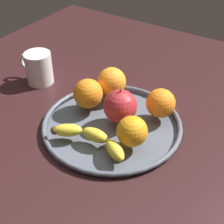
# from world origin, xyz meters

# --- Properties ---
(ground_plane) EXTENTS (1.26, 1.26, 0.04)m
(ground_plane) POSITION_xyz_m (0.00, 0.00, -0.02)
(ground_plane) COLOR black
(fruit_bowl) EXTENTS (0.35, 0.35, 0.02)m
(fruit_bowl) POSITION_xyz_m (0.00, 0.00, 0.01)
(fruit_bowl) COLOR #515764
(fruit_bowl) RESTS_ON ground_plane
(banana) EXTENTS (0.20, 0.07, 0.03)m
(banana) POSITION_xyz_m (-0.00, 0.09, 0.03)
(banana) COLOR yellow
(banana) RESTS_ON fruit_bowl
(apple) EXTENTS (0.08, 0.08, 0.09)m
(apple) POSITION_xyz_m (-0.01, -0.02, 0.06)
(apple) COLOR #AD272D
(apple) RESTS_ON fruit_bowl
(orange_back_left) EXTENTS (0.08, 0.08, 0.08)m
(orange_back_left) POSITION_xyz_m (0.09, -0.02, 0.06)
(orange_back_left) COLOR orange
(orange_back_left) RESTS_ON fruit_bowl
(orange_front_right) EXTENTS (0.07, 0.07, 0.07)m
(orange_front_right) POSITION_xyz_m (-0.08, 0.04, 0.05)
(orange_front_right) COLOR orange
(orange_front_right) RESTS_ON fruit_bowl
(orange_back_right) EXTENTS (0.08, 0.08, 0.08)m
(orange_back_right) POSITION_xyz_m (0.07, -0.10, 0.06)
(orange_back_right) COLOR orange
(orange_back_right) RESTS_ON fruit_bowl
(orange_center) EXTENTS (0.07, 0.07, 0.07)m
(orange_center) POSITION_xyz_m (-0.09, -0.09, 0.05)
(orange_center) COLOR orange
(orange_center) RESTS_ON fruit_bowl
(ambient_mug) EXTENTS (0.12, 0.08, 0.09)m
(ambient_mug) POSITION_xyz_m (0.30, -0.06, 0.05)
(ambient_mug) COLOR white
(ambient_mug) RESTS_ON ground_plane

